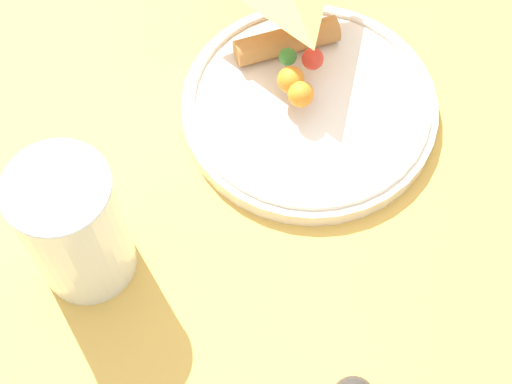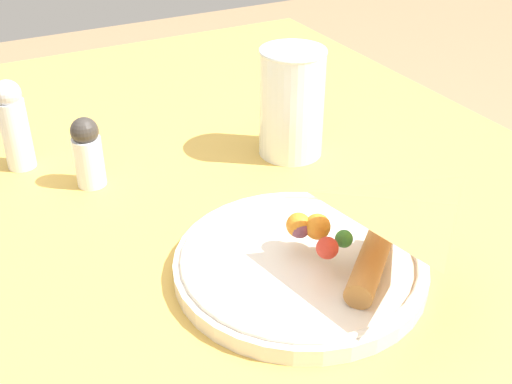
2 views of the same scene
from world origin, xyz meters
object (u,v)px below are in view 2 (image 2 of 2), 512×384
Objects in this scene: salt_shaker at (14,124)px; plate_pizza at (303,260)px; pepper_shaker at (88,152)px; dining_table at (302,292)px; milk_glass at (291,107)px.

plate_pizza is at bearing 29.85° from salt_shaker.
pepper_shaker is at bearing -153.02° from plate_pizza.
milk_glass is at bearing 156.36° from dining_table.
plate_pizza is 1.76× the size of milk_glass.
plate_pizza reaches higher than dining_table.
dining_table is 11.38× the size of salt_shaker.
dining_table is at bearing -23.64° from milk_glass.
plate_pizza is 0.27m from pepper_shaker.
salt_shaker is 0.10m from pepper_shaker.
dining_table is 9.36× the size of milk_glass.
salt_shaker is at bearing -134.88° from dining_table.
salt_shaker is (-0.32, -0.18, 0.04)m from plate_pizza.
dining_table is at bearing 48.13° from pepper_shaker.
dining_table is 0.16m from plate_pizza.
plate_pizza is 0.37m from salt_shaker.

